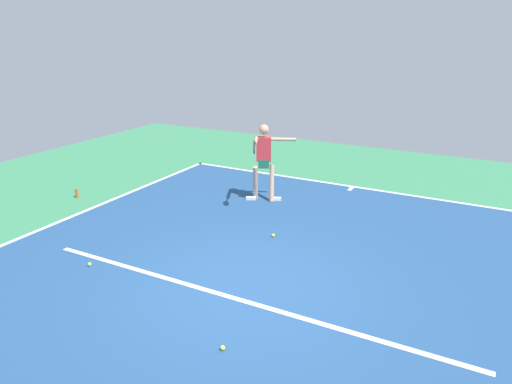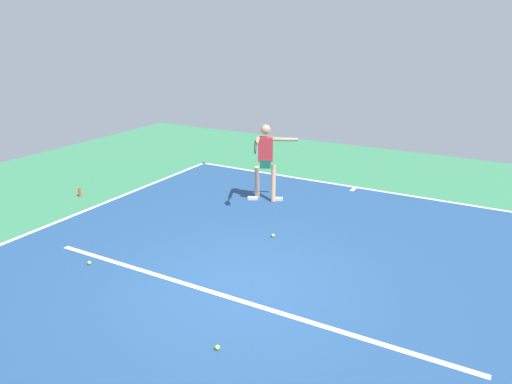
# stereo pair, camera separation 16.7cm
# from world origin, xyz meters

# --- Properties ---
(ground_plane) EXTENTS (20.67, 20.67, 0.00)m
(ground_plane) POSITION_xyz_m (0.00, 0.00, 0.00)
(ground_plane) COLOR #388456
(court_surface) EXTENTS (9.75, 11.64, 0.00)m
(court_surface) POSITION_xyz_m (0.00, 0.00, 0.00)
(court_surface) COLOR navy
(court_surface) RESTS_ON ground_plane
(court_line_baseline_near) EXTENTS (9.75, 0.10, 0.01)m
(court_line_baseline_near) POSITION_xyz_m (0.00, -5.77, 0.00)
(court_line_baseline_near) COLOR white
(court_line_baseline_near) RESTS_ON ground_plane
(court_line_sideline_right) EXTENTS (0.10, 11.64, 0.01)m
(court_line_sideline_right) POSITION_xyz_m (4.83, 0.00, 0.00)
(court_line_sideline_right) COLOR white
(court_line_sideline_right) RESTS_ON ground_plane
(court_line_service) EXTENTS (7.31, 0.10, 0.01)m
(court_line_service) POSITION_xyz_m (0.00, 0.39, 0.00)
(court_line_service) COLOR white
(court_line_service) RESTS_ON ground_plane
(court_line_centre_mark) EXTENTS (0.10, 0.30, 0.01)m
(court_line_centre_mark) POSITION_xyz_m (0.00, -5.57, 0.00)
(court_line_centre_mark) COLOR white
(court_line_centre_mark) RESTS_ON ground_plane
(tennis_player) EXTENTS (1.09, 1.40, 1.85)m
(tennis_player) POSITION_xyz_m (1.58, -3.73, 1.07)
(tennis_player) COLOR tan
(tennis_player) RESTS_ON ground_plane
(tennis_ball_far_corner) EXTENTS (0.07, 0.07, 0.07)m
(tennis_ball_far_corner) POSITION_xyz_m (2.72, 0.67, 0.03)
(tennis_ball_far_corner) COLOR #C6E53D
(tennis_ball_far_corner) RESTS_ON ground_plane
(tennis_ball_by_sideline) EXTENTS (0.07, 0.07, 0.07)m
(tennis_ball_by_sideline) POSITION_xyz_m (-0.54, 1.53, 0.03)
(tennis_ball_by_sideline) COLOR #C6E53D
(tennis_ball_by_sideline) RESTS_ON ground_plane
(tennis_ball_near_player) EXTENTS (0.07, 0.07, 0.07)m
(tennis_ball_near_player) POSITION_xyz_m (0.44, -1.93, 0.03)
(tennis_ball_near_player) COLOR yellow
(tennis_ball_near_player) RESTS_ON ground_plane
(water_bottle) EXTENTS (0.07, 0.07, 0.22)m
(water_bottle) POSITION_xyz_m (5.70, -1.76, 0.11)
(water_bottle) COLOR #D84C1E
(water_bottle) RESTS_ON ground_plane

